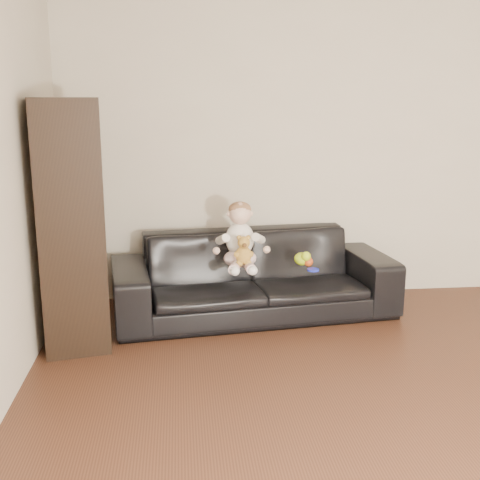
{
  "coord_description": "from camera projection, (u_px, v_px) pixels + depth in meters",
  "views": [
    {
      "loc": [
        -1.49,
        -2.46,
        1.75
      ],
      "look_at": [
        -1.02,
        2.14,
        0.66
      ],
      "focal_mm": 45.0,
      "sensor_mm": 36.0,
      "label": 1
    }
  ],
  "objects": [
    {
      "name": "wall_back",
      "position": [
        348.0,
        151.0,
        5.29
      ],
      "size": [
        5.0,
        0.0,
        5.0
      ],
      "primitive_type": "plane",
      "rotation": [
        1.57,
        0.0,
        0.0
      ],
      "color": "beige",
      "rests_on": "ground"
    },
    {
      "name": "sofa",
      "position": [
        254.0,
        275.0,
        4.94
      ],
      "size": [
        2.37,
        1.17,
        0.66
      ],
      "primitive_type": "imported",
      "rotation": [
        0.0,
        0.0,
        0.13
      ],
      "color": "black",
      "rests_on": "floor"
    },
    {
      "name": "cabinet",
      "position": [
        70.0,
        225.0,
        4.22
      ],
      "size": [
        0.55,
        0.68,
        1.76
      ],
      "primitive_type": "cube",
      "rotation": [
        0.0,
        0.0,
        0.2
      ],
      "color": "black",
      "rests_on": "floor"
    },
    {
      "name": "shelf_item",
      "position": [
        69.0,
        169.0,
        4.13
      ],
      "size": [
        0.23,
        0.28,
        0.28
      ],
      "primitive_type": "cube",
      "rotation": [
        0.0,
        0.0,
        0.2
      ],
      "color": "silver",
      "rests_on": "cabinet"
    },
    {
      "name": "baby",
      "position": [
        240.0,
        239.0,
        4.73
      ],
      "size": [
        0.36,
        0.45,
        0.53
      ],
      "rotation": [
        0.0,
        0.0,
        -0.09
      ],
      "color": "#F7D1D2",
      "rests_on": "sofa"
    },
    {
      "name": "teddy_bear",
      "position": [
        244.0,
        251.0,
        4.59
      ],
      "size": [
        0.14,
        0.14,
        0.23
      ],
      "rotation": [
        0.0,
        0.0,
        0.15
      ],
      "color": "#B08332",
      "rests_on": "sofa"
    },
    {
      "name": "toy_green",
      "position": [
        302.0,
        259.0,
        4.84
      ],
      "size": [
        0.15,
        0.17,
        0.1
      ],
      "primitive_type": "ellipsoid",
      "rotation": [
        0.0,
        0.0,
        -0.24
      ],
      "color": "#BFE91B",
      "rests_on": "sofa"
    },
    {
      "name": "toy_rattle",
      "position": [
        308.0,
        262.0,
        4.8
      ],
      "size": [
        0.08,
        0.08,
        0.08
      ],
      "primitive_type": "sphere",
      "rotation": [
        0.0,
        0.0,
        0.09
      ],
      "color": "#C44617",
      "rests_on": "sofa"
    },
    {
      "name": "toy_blue_disc",
      "position": [
        313.0,
        270.0,
        4.69
      ],
      "size": [
        0.12,
        0.12,
        0.01
      ],
      "primitive_type": "cylinder",
      "rotation": [
        0.0,
        0.0,
        0.29
      ],
      "color": "#1A28D5",
      "rests_on": "sofa"
    }
  ]
}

